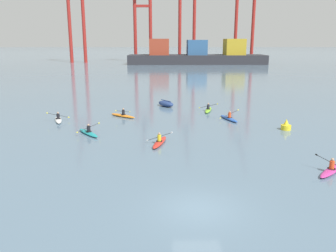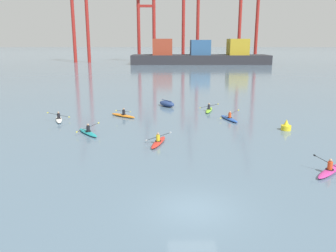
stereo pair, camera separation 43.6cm
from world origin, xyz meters
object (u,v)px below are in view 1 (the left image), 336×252
Objects in this scene: kayak_lime at (208,110)px; gantry_crane_west_mid at (143,17)px; channel_buoy at (286,126)px; container_barge at (197,55)px; gantry_crane_west at (76,12)px; kayak_blue at (229,118)px; kayak_magenta at (332,170)px; capsized_dinghy at (166,104)px; kayak_teal at (88,132)px; gantry_crane_east_mid at (187,11)px; kayak_white at (58,119)px; kayak_red at (160,142)px; gantry_crane_east at (246,7)px; kayak_orange at (123,115)px.

gantry_crane_west_mid is at bearing 97.82° from kayak_lime.
container_barge is at bearing 89.87° from channel_buoy.
kayak_lime is (35.88, -88.76, -17.29)m from gantry_crane_west.
gantry_crane_west_mid reaches higher than kayak_blue.
kayak_magenta is (17.92, -111.48, -15.92)m from gantry_crane_west_mid.
capsized_dinghy is 0.89× the size of kayak_teal.
gantry_crane_east_mid is 102.28m from kayak_blue.
gantry_crane_west_mid is 9.50× the size of kayak_white.
gantry_crane_east_mid is 95.31m from capsized_dinghy.
kayak_teal is (-6.20, 2.91, -0.00)m from kayak_red.
gantry_crane_west is at bearing 102.11° from kayak_white.
gantry_crane_east reaches higher than kayak_orange.
gantry_crane_east_mid is 12.12× the size of kayak_orange.
gantry_crane_west is 107.53m from kayak_red.
gantry_crane_east is 111.07m from kayak_teal.
kayak_lime is at bearing -82.18° from gantry_crane_west_mid.
kayak_white is (-21.79, 3.78, -0.19)m from channel_buoy.
kayak_red is (7.20, -105.33, -15.92)m from gantry_crane_west_mid.
kayak_red is 10.95m from kayak_blue.
kayak_magenta is 0.92× the size of kayak_teal.
gantry_crane_east is (18.66, 11.75, 16.88)m from container_barge.
kayak_magenta is at bearing -29.87° from kayak_red.
kayak_white is (-19.59, -100.96, -18.14)m from gantry_crane_east_mid.
kayak_magenta is at bearing -74.65° from kayak_lime.
kayak_orange is (-11.05, 1.54, 0.00)m from kayak_blue.
kayak_blue is at bearing -49.21° from capsized_dinghy.
gantry_crane_east_mid reaches higher than kayak_blue.
gantry_crane_east_mid is at bearing 81.70° from kayak_teal.
gantry_crane_east_mid reaches higher than container_barge.
kayak_lime is at bearing 17.52° from kayak_orange.
gantry_crane_east is 12.81× the size of kayak_teal.
gantry_crane_west is 23.52m from gantry_crane_west_mid.
gantry_crane_west is at bearing 112.01° from kayak_lime.
kayak_blue is (-4.65, -85.81, -2.73)m from container_barge.
gantry_crane_west is at bearing 103.77° from kayak_teal.
gantry_crane_west_mid is at bearing 98.36° from kayak_blue.
kayak_teal is (-17.68, -1.38, -0.19)m from channel_buoy.
kayak_magenta is at bearing -75.78° from kayak_blue.
gantry_crane_west is 97.28m from kayak_lime.
container_barge is 13.48× the size of kayak_lime.
kayak_blue is (17.35, 0.32, 0.00)m from kayak_white.
gantry_crane_east is 105.21m from channel_buoy.
kayak_lime is 1.13× the size of kayak_orange.
channel_buoy is 0.33× the size of kayak_orange.
container_barge reaches higher than kayak_blue.
container_barge is 94.97m from kayak_red.
kayak_white is (-40.66, -97.88, -19.61)m from gantry_crane_east.
kayak_orange is (6.30, 1.86, 0.00)m from kayak_white.
gantry_crane_east is at bearing -8.30° from gantry_crane_east_mid.
kayak_teal is (-13.23, -5.48, -0.00)m from kayak_blue.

